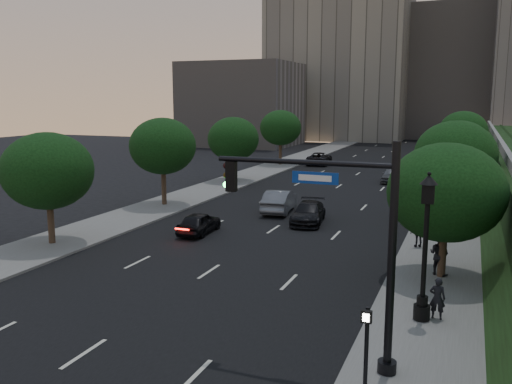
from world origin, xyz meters
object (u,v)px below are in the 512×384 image
at_px(traffic_signal_mast, 354,254).
at_px(pedestrian_b, 439,254).
at_px(sedan_mid_left, 280,201).
at_px(pedestrian_a, 437,298).
at_px(pedestrian_c, 419,233).
at_px(street_lamp, 425,254).
at_px(sedan_far_right, 392,175).
at_px(sedan_near_left, 199,223).
at_px(sedan_far_left, 319,158).
at_px(sedan_near_right, 308,213).

bearing_deg(traffic_signal_mast, pedestrian_b, 78.94).
bearing_deg(pedestrian_b, sedan_mid_left, -16.79).
bearing_deg(pedestrian_a, pedestrian_c, -79.41).
xyz_separation_m(street_lamp, sedan_far_right, (-5.66, 33.75, -1.90)).
bearing_deg(sedan_near_left, sedan_mid_left, -110.90).
bearing_deg(pedestrian_a, sedan_mid_left, -52.36).
height_order(pedestrian_a, pedestrian_b, pedestrian_b).
bearing_deg(pedestrian_c, pedestrian_b, 80.52).
bearing_deg(street_lamp, pedestrian_b, 87.34).
relative_size(sedan_far_left, sedan_far_right, 1.27).
relative_size(traffic_signal_mast, sedan_near_left, 1.79).
relative_size(traffic_signal_mast, sedan_mid_left, 1.41).
distance_m(traffic_signal_mast, sedan_near_right, 19.82).
relative_size(sedan_mid_left, sedan_near_right, 1.05).
xyz_separation_m(street_lamp, pedestrian_b, (0.26, 5.62, -1.52)).
bearing_deg(pedestrian_c, pedestrian_a, 73.43).
bearing_deg(sedan_near_left, pedestrian_c, -177.52).
distance_m(sedan_far_left, sedan_near_right, 31.87).
relative_size(street_lamp, sedan_far_right, 1.29).
bearing_deg(sedan_far_left, pedestrian_a, 105.16).
relative_size(sedan_near_right, pedestrian_c, 2.94).
bearing_deg(pedestrian_b, street_lamp, 114.08).
bearing_deg(sedan_near_left, sedan_near_right, -139.39).
bearing_deg(sedan_mid_left, sedan_far_right, -115.14).
distance_m(sedan_mid_left, pedestrian_a, 20.12).
relative_size(sedan_mid_left, pedestrian_a, 3.16).
bearing_deg(pedestrian_a, traffic_signal_mast, 66.61).
bearing_deg(sedan_far_left, sedan_near_right, 98.68).
xyz_separation_m(sedan_near_left, sedan_far_left, (-2.19, 36.10, 0.10)).
distance_m(sedan_mid_left, sedan_near_right, 3.89).
relative_size(traffic_signal_mast, sedan_far_right, 1.61).
bearing_deg(sedan_mid_left, sedan_far_left, -87.60).
height_order(street_lamp, sedan_near_left, street_lamp).
height_order(sedan_near_left, sedan_near_right, sedan_near_right).
height_order(traffic_signal_mast, sedan_far_left, traffic_signal_mast).
bearing_deg(sedan_far_right, pedestrian_c, -78.96).
height_order(sedan_mid_left, sedan_far_left, sedan_mid_left).
distance_m(sedan_far_right, pedestrian_c, 24.10).
bearing_deg(sedan_far_left, sedan_far_right, 127.50).
bearing_deg(pedestrian_c, traffic_signal_mast, 61.90).
bearing_deg(sedan_far_right, sedan_mid_left, -108.24).
bearing_deg(sedan_near_right, traffic_signal_mast, -78.09).
distance_m(sedan_mid_left, sedan_far_left, 28.75).
bearing_deg(street_lamp, pedestrian_a, 30.26).
xyz_separation_m(street_lamp, sedan_far_left, (-15.97, 44.96, -1.87)).
bearing_deg(sedan_far_right, traffic_signal_mast, -84.14).
bearing_deg(traffic_signal_mast, street_lamp, 68.92).
xyz_separation_m(sedan_near_right, sedan_far_right, (2.72, 19.74, 0.05)).
bearing_deg(pedestrian_b, sedan_far_right, -51.37).
xyz_separation_m(sedan_near_left, sedan_mid_left, (2.49, 7.73, 0.15)).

